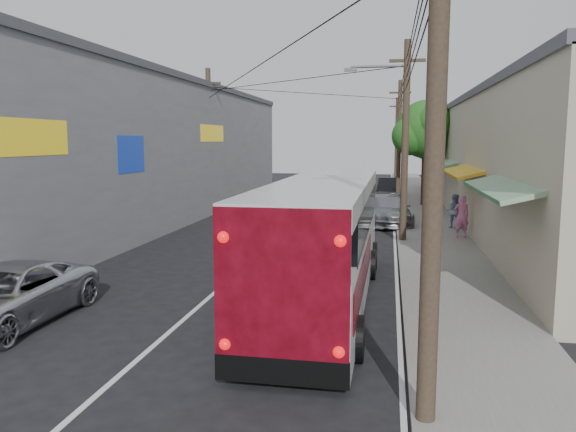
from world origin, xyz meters
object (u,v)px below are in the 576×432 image
Objects in this scene: coach_bus at (324,240)px; parked_car_mid at (379,205)px; parked_car_far at (389,187)px; pedestrian_far at (454,211)px; parked_suv at (388,210)px; pedestrian_near at (461,216)px; jeepney at (5,296)px.

coach_bus reaches higher than parked_car_mid.
pedestrian_far reaches higher than parked_car_far.
parked_car_far is at bearing -59.59° from pedestrian_far.
pedestrian_near is (3.00, -3.94, 0.28)m from parked_suv.
parked_car_far is at bearing 87.23° from coach_bus.
coach_bus reaches higher than jeepney.
pedestrian_far is (11.40, 15.66, 0.24)m from jeepney.
parked_car_mid is (1.09, 15.91, -0.87)m from coach_bus.
parked_suv is (1.60, 13.91, -0.90)m from coach_bus.
jeepney is at bearing 40.80° from pedestrian_near.
parked_car_mid is 2.49× the size of pedestrian_near.
parked_car_mid is 1.03× the size of parked_car_far.
jeepney is 2.73× the size of pedestrian_near.
pedestrian_near is at bearing -59.84° from parked_suv.
coach_bus is 6.20× the size of pedestrian_near.
parked_suv is 13.89m from parked_car_far.
coach_bus is at bearing -90.49° from parked_car_far.
pedestrian_near is (11.40, 13.06, 0.33)m from jeepney.
parked_car_far is (0.51, 11.89, -0.05)m from parked_car_mid.
pedestrian_far reaches higher than jeepney.
parked_car_mid is (7.89, 19.00, 0.08)m from jeepney.
jeepney is at bearing -155.04° from coach_bus.
jeepney is at bearing -102.41° from parked_car_far.
pedestrian_far is (3.00, -1.34, 0.19)m from parked_suv.
parked_suv is 1.16× the size of parked_car_far.
jeepney is 1.10× the size of parked_car_mid.
pedestrian_far is at bearing -36.34° from parked_car_mid.
parked_car_far is at bearing -88.54° from pedestrian_near.
jeepney is 0.97× the size of parked_suv.
parked_suv is (8.40, 17.00, 0.05)m from jeepney.
coach_bus is 13.40m from pedestrian_far.
jeepney is at bearing -123.45° from parked_suv.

